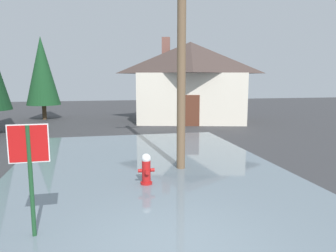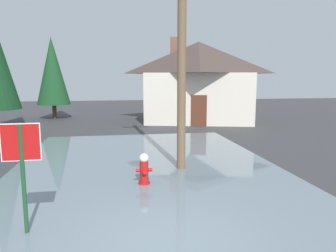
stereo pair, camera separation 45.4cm
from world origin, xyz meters
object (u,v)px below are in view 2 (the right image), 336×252
object	(u,v)px
fire_hydrant	(144,170)
pine_tree_far_center	(52,71)
house	(198,80)
utility_pole	(182,13)
stop_sign_near	(22,157)

from	to	relation	value
fire_hydrant	pine_tree_far_center	size ratio (longest dim) A/B	0.15
house	pine_tree_far_center	world-z (taller)	pine_tree_far_center
fire_hydrant	utility_pole	distance (m)	4.96
fire_hydrant	house	distance (m)	14.67
fire_hydrant	pine_tree_far_center	bearing A→B (deg)	108.33
utility_pole	pine_tree_far_center	bearing A→B (deg)	114.33
stop_sign_near	fire_hydrant	size ratio (longest dim) A/B	2.36
fire_hydrant	pine_tree_far_center	xyz separation A→B (m)	(-5.40, 16.30, 3.13)
stop_sign_near	fire_hydrant	distance (m)	3.71
stop_sign_near	house	xyz separation A→B (m)	(7.63, 16.03, 1.36)
house	pine_tree_far_center	xyz separation A→B (m)	(-10.53, 2.78, 0.67)
stop_sign_near	pine_tree_far_center	world-z (taller)	pine_tree_far_center
pine_tree_far_center	fire_hydrant	bearing A→B (deg)	-71.67
stop_sign_near	pine_tree_far_center	xyz separation A→B (m)	(-2.90, 18.81, 2.02)
stop_sign_near	house	bearing A→B (deg)	64.56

